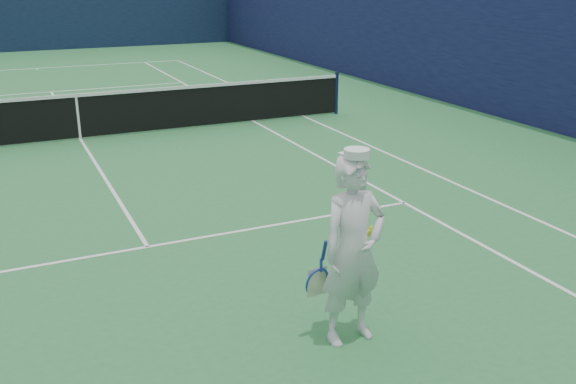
% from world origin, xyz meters
% --- Properties ---
extents(ground, '(80.00, 80.00, 0.00)m').
position_xyz_m(ground, '(0.00, 0.00, 0.00)').
color(ground, '#2B723C').
rests_on(ground, ground).
extents(court_markings, '(11.03, 23.83, 0.01)m').
position_xyz_m(court_markings, '(0.00, 0.00, 0.00)').
color(court_markings, white).
rests_on(court_markings, ground).
extents(windscreen_fence, '(20.12, 36.12, 4.00)m').
position_xyz_m(windscreen_fence, '(0.00, 0.00, 2.00)').
color(windscreen_fence, '#0F1B37').
rests_on(windscreen_fence, ground).
extents(tennis_net, '(12.88, 0.09, 1.07)m').
position_xyz_m(tennis_net, '(0.00, 0.00, 0.55)').
color(tennis_net, '#141E4C').
rests_on(tennis_net, ground).
extents(tennis_player, '(0.81, 0.51, 1.97)m').
position_xyz_m(tennis_player, '(1.34, -9.48, 0.96)').
color(tennis_player, white).
rests_on(tennis_player, ground).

